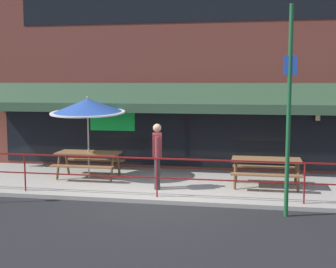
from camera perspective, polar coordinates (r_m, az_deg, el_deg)
The scene contains 9 objects.
ground_plane at distance 11.22m, azimuth -1.67°, elevation -8.55°, with size 120.00×120.00×0.00m, color #232326.
patio_deck at distance 13.11m, azimuth 0.19°, elevation -6.11°, with size 15.00×4.00×0.10m, color #ADA89E.
restaurant_building at distance 15.02m, azimuth 1.74°, elevation 10.01°, with size 15.00×1.60×7.73m.
patio_railing at distance 11.33m, azimuth -1.36°, elevation -4.25°, with size 13.84×0.04×0.97m.
picnic_table_left at distance 13.75m, azimuth -9.66°, elevation -2.83°, with size 1.80×1.42×0.76m.
picnic_table_centre at distance 12.67m, azimuth 11.88°, elevation -3.67°, with size 1.80×1.42×0.76m.
patio_umbrella_left at distance 13.60m, azimuth -9.77°, elevation 3.32°, with size 2.14×2.14×2.38m.
pedestrian_walking at distance 12.17m, azimuth -1.33°, elevation -2.27°, with size 0.32×0.61×1.71m.
street_sign_pole at distance 10.18m, azimuth 14.51°, elevation 2.87°, with size 0.28×0.09×4.49m.
Camera 1 is at (2.30, -10.59, 2.91)m, focal length 50.00 mm.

